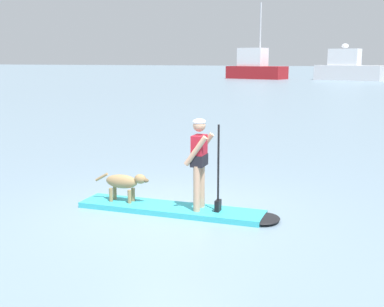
# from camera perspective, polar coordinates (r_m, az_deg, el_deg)

# --- Properties ---
(ground_plane) EXTENTS (400.00, 400.00, 0.00)m
(ground_plane) POSITION_cam_1_polar(r_m,az_deg,el_deg) (9.18, -2.46, -6.59)
(ground_plane) COLOR gray
(paddleboard) EXTENTS (3.73, 0.92, 0.10)m
(paddleboard) POSITION_cam_1_polar(r_m,az_deg,el_deg) (9.09, -1.11, -6.44)
(paddleboard) COLOR #33B2BF
(paddleboard) RESTS_ON ground_plane
(person_paddler) EXTENTS (0.62, 0.49, 1.62)m
(person_paddler) POSITION_cam_1_polar(r_m,az_deg,el_deg) (8.74, 0.92, -0.47)
(person_paddler) COLOR tan
(person_paddler) RESTS_ON paddleboard
(dog) EXTENTS (1.11, 0.26, 0.55)m
(dog) POSITION_cam_1_polar(r_m,az_deg,el_deg) (9.43, -7.71, -3.27)
(dog) COLOR #997A51
(dog) RESTS_ON paddleboard
(moored_boat_port) EXTENTS (8.79, 5.04, 10.40)m
(moored_boat_port) POSITION_cam_1_polar(r_m,az_deg,el_deg) (72.44, 7.21, 9.69)
(moored_boat_port) COLOR maroon
(moored_boat_port) RESTS_ON ground_plane
(moored_boat_center) EXTENTS (8.96, 4.40, 4.72)m
(moored_boat_center) POSITION_cam_1_polar(r_m,az_deg,el_deg) (69.53, 17.26, 9.22)
(moored_boat_center) COLOR silver
(moored_boat_center) RESTS_ON ground_plane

